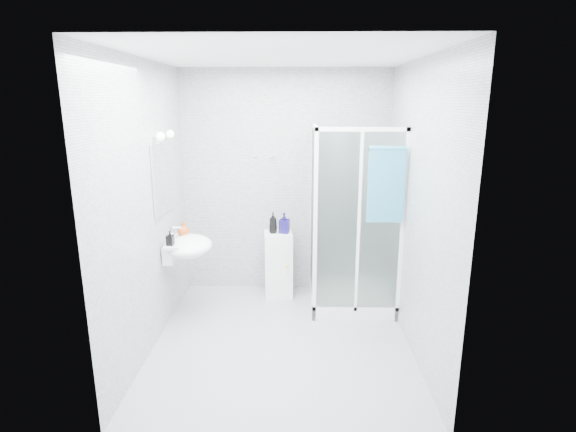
{
  "coord_description": "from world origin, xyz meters",
  "views": [
    {
      "loc": [
        0.14,
        -3.89,
        2.24
      ],
      "look_at": [
        0.05,
        0.35,
        1.15
      ],
      "focal_mm": 28.0,
      "sensor_mm": 36.0,
      "label": 1
    }
  ],
  "objects_px": {
    "soap_dispenser_black": "(170,238)",
    "shower_enclosure": "(345,269)",
    "hand_towel": "(386,183)",
    "shampoo_bottle_a": "(273,223)",
    "shampoo_bottle_b": "(284,223)",
    "storage_cabinet": "(278,264)",
    "wall_basin": "(187,246)",
    "soap_dispenser_orange": "(183,229)"
  },
  "relations": [
    {
      "from": "storage_cabinet",
      "to": "shampoo_bottle_b",
      "type": "relative_size",
      "value": 3.27
    },
    {
      "from": "shampoo_bottle_a",
      "to": "soap_dispenser_orange",
      "type": "xyz_separation_m",
      "value": [
        -0.92,
        -0.46,
        0.05
      ]
    },
    {
      "from": "wall_basin",
      "to": "soap_dispenser_orange",
      "type": "xyz_separation_m",
      "value": [
        -0.07,
        0.15,
        0.14
      ]
    },
    {
      "from": "hand_towel",
      "to": "shampoo_bottle_a",
      "type": "relative_size",
      "value": 3.04
    },
    {
      "from": "shampoo_bottle_b",
      "to": "soap_dispenser_black",
      "type": "xyz_separation_m",
      "value": [
        -1.1,
        -0.77,
        0.05
      ]
    },
    {
      "from": "hand_towel",
      "to": "soap_dispenser_orange",
      "type": "xyz_separation_m",
      "value": [
        -2.04,
        0.23,
        -0.54
      ]
    },
    {
      "from": "soap_dispenser_black",
      "to": "shower_enclosure",
      "type": "bearing_deg",
      "value": 15.02
    },
    {
      "from": "shampoo_bottle_a",
      "to": "soap_dispenser_orange",
      "type": "height_order",
      "value": "soap_dispenser_orange"
    },
    {
      "from": "wall_basin",
      "to": "shower_enclosure",
      "type": "bearing_deg",
      "value": 10.81
    },
    {
      "from": "storage_cabinet",
      "to": "hand_towel",
      "type": "distance_m",
      "value": 1.68
    },
    {
      "from": "hand_towel",
      "to": "shampoo_bottle_b",
      "type": "distance_m",
      "value": 1.35
    },
    {
      "from": "shower_enclosure",
      "to": "shampoo_bottle_b",
      "type": "bearing_deg",
      "value": 156.34
    },
    {
      "from": "shower_enclosure",
      "to": "hand_towel",
      "type": "bearing_deg",
      "value": -51.64
    },
    {
      "from": "storage_cabinet",
      "to": "shampoo_bottle_a",
      "type": "xyz_separation_m",
      "value": [
        -0.06,
        0.0,
        0.51
      ]
    },
    {
      "from": "hand_towel",
      "to": "shampoo_bottle_a",
      "type": "bearing_deg",
      "value": 148.36
    },
    {
      "from": "storage_cabinet",
      "to": "soap_dispenser_black",
      "type": "xyz_separation_m",
      "value": [
        -1.03,
        -0.76,
        0.55
      ]
    },
    {
      "from": "storage_cabinet",
      "to": "shampoo_bottle_b",
      "type": "height_order",
      "value": "shampoo_bottle_b"
    },
    {
      "from": "shampoo_bottle_a",
      "to": "soap_dispenser_black",
      "type": "xyz_separation_m",
      "value": [
        -0.97,
        -0.77,
        0.05
      ]
    },
    {
      "from": "shower_enclosure",
      "to": "wall_basin",
      "type": "distance_m",
      "value": 1.72
    },
    {
      "from": "shampoo_bottle_b",
      "to": "soap_dispenser_orange",
      "type": "bearing_deg",
      "value": -155.88
    },
    {
      "from": "shower_enclosure",
      "to": "soap_dispenser_orange",
      "type": "height_order",
      "value": "shower_enclosure"
    },
    {
      "from": "soap_dispenser_black",
      "to": "wall_basin",
      "type": "bearing_deg",
      "value": 53.04
    },
    {
      "from": "hand_towel",
      "to": "soap_dispenser_black",
      "type": "height_order",
      "value": "hand_towel"
    },
    {
      "from": "wall_basin",
      "to": "storage_cabinet",
      "type": "relative_size",
      "value": 0.73
    },
    {
      "from": "wall_basin",
      "to": "storage_cabinet",
      "type": "xyz_separation_m",
      "value": [
        0.91,
        0.6,
        -0.41
      ]
    },
    {
      "from": "storage_cabinet",
      "to": "shampoo_bottle_a",
      "type": "relative_size",
      "value": 3.15
    },
    {
      "from": "shampoo_bottle_b",
      "to": "hand_towel",
      "type": "bearing_deg",
      "value": -35.04
    },
    {
      "from": "shower_enclosure",
      "to": "soap_dispenser_black",
      "type": "distance_m",
      "value": 1.9
    },
    {
      "from": "storage_cabinet",
      "to": "soap_dispenser_black",
      "type": "distance_m",
      "value": 1.4
    },
    {
      "from": "wall_basin",
      "to": "soap_dispenser_black",
      "type": "height_order",
      "value": "wall_basin"
    },
    {
      "from": "shampoo_bottle_a",
      "to": "soap_dispenser_orange",
      "type": "bearing_deg",
      "value": -153.3
    },
    {
      "from": "storage_cabinet",
      "to": "soap_dispenser_orange",
      "type": "height_order",
      "value": "soap_dispenser_orange"
    },
    {
      "from": "hand_towel",
      "to": "shampoo_bottle_a",
      "type": "xyz_separation_m",
      "value": [
        -1.12,
        0.69,
        -0.59
      ]
    },
    {
      "from": "hand_towel",
      "to": "soap_dispenser_orange",
      "type": "bearing_deg",
      "value": 173.53
    },
    {
      "from": "shower_enclosure",
      "to": "hand_towel",
      "type": "relative_size",
      "value": 2.71
    },
    {
      "from": "shower_enclosure",
      "to": "wall_basin",
      "type": "height_order",
      "value": "shower_enclosure"
    },
    {
      "from": "storage_cabinet",
      "to": "shampoo_bottle_a",
      "type": "height_order",
      "value": "shampoo_bottle_a"
    },
    {
      "from": "storage_cabinet",
      "to": "wall_basin",
      "type": "bearing_deg",
      "value": -151.51
    },
    {
      "from": "wall_basin",
      "to": "storage_cabinet",
      "type": "bearing_deg",
      "value": 33.6
    },
    {
      "from": "soap_dispenser_orange",
      "to": "shampoo_bottle_a",
      "type": "bearing_deg",
      "value": 26.7
    },
    {
      "from": "shampoo_bottle_a",
      "to": "storage_cabinet",
      "type": "bearing_deg",
      "value": -3.43
    },
    {
      "from": "shower_enclosure",
      "to": "soap_dispenser_black",
      "type": "bearing_deg",
      "value": -164.98
    }
  ]
}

